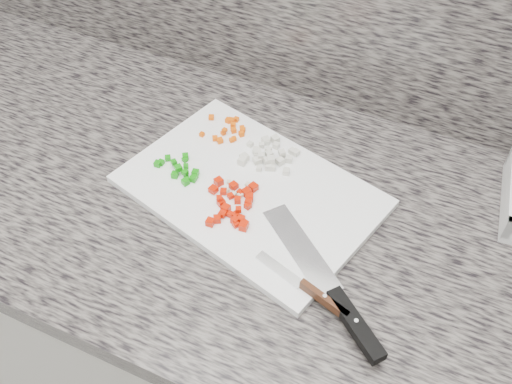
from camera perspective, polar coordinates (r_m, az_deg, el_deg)
cabinet at (r=1.32m, az=0.84°, el=-14.95°), size 3.92×0.62×0.86m
countertop at (r=0.94m, az=1.14°, el=-2.26°), size 3.96×0.64×0.04m
cutting_board at (r=0.94m, az=-0.60°, el=0.10°), size 0.46×0.37×0.01m
carrot_pile at (r=1.03m, az=-2.76°, el=6.33°), size 0.08×0.07×0.01m
onion_pile at (r=0.98m, az=1.18°, el=3.74°), size 0.09×0.09×0.02m
green_pepper_pile at (r=0.96m, az=-7.52°, el=2.22°), size 0.08×0.07×0.02m
red_pepper_pile at (r=0.90m, az=-2.28°, el=-1.20°), size 0.09×0.11×0.02m
garlic_pile at (r=0.92m, az=-1.58°, el=0.21°), size 0.05×0.04×0.01m
chef_knife at (r=0.81m, az=7.93°, el=-10.30°), size 0.24×0.20×0.02m
paring_knife at (r=0.81m, az=5.66°, el=-9.90°), size 0.16×0.06×0.02m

